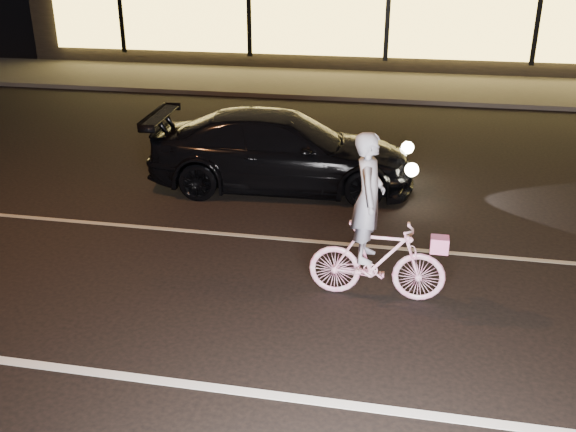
# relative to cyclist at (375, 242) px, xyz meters

# --- Properties ---
(ground) EXTENTS (90.00, 90.00, 0.00)m
(ground) POSITION_rel_cyclist_xyz_m (-0.66, -0.59, -0.74)
(ground) COLOR black
(ground) RESTS_ON ground
(lane_stripe_near) EXTENTS (60.00, 0.12, 0.01)m
(lane_stripe_near) POSITION_rel_cyclist_xyz_m (-0.66, -2.09, -0.74)
(lane_stripe_near) COLOR silver
(lane_stripe_near) RESTS_ON ground
(lane_stripe_far) EXTENTS (60.00, 0.10, 0.01)m
(lane_stripe_far) POSITION_rel_cyclist_xyz_m (-0.66, 1.41, -0.74)
(lane_stripe_far) COLOR gray
(lane_stripe_far) RESTS_ON ground
(sidewalk) EXTENTS (30.00, 4.00, 0.12)m
(sidewalk) POSITION_rel_cyclist_xyz_m (-0.66, 12.41, -0.68)
(sidewalk) COLOR #383533
(sidewalk) RESTS_ON ground
(cyclist) EXTENTS (1.66, 0.57, 2.09)m
(cyclist) POSITION_rel_cyclist_xyz_m (0.00, 0.00, 0.00)
(cyclist) COLOR #DC4089
(cyclist) RESTS_ON ground
(sedan) EXTENTS (4.77, 2.25, 1.34)m
(sedan) POSITION_rel_cyclist_xyz_m (-1.87, 3.57, -0.07)
(sedan) COLOR black
(sedan) RESTS_ON ground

